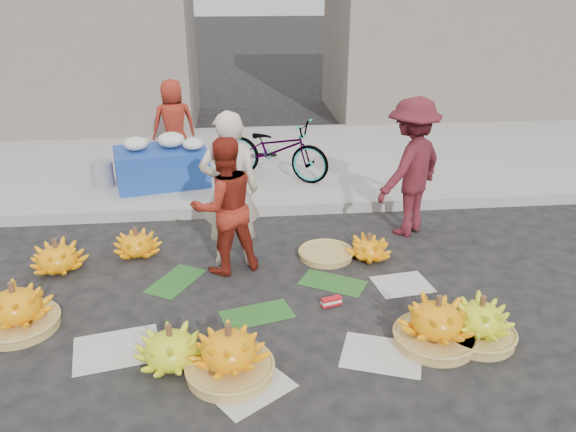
{
  "coord_description": "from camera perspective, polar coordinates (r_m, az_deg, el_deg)",
  "views": [
    {
      "loc": [
        -0.26,
        -4.61,
        2.9
      ],
      "look_at": [
        0.26,
        0.46,
        0.7
      ],
      "focal_mm": 35.0,
      "sensor_mm": 36.0,
      "label": 1
    }
  ],
  "objects": [
    {
      "name": "ground",
      "position": [
        5.45,
        -2.22,
        -8.78
      ],
      "size": [
        80.0,
        80.0,
        0.0
      ],
      "primitive_type": "plane",
      "color": "black",
      "rests_on": "ground"
    },
    {
      "name": "curb",
      "position": [
        7.38,
        -3.35,
        0.81
      ],
      "size": [
        40.0,
        0.25,
        0.15
      ],
      "primitive_type": "cube",
      "color": "gray",
      "rests_on": "ground"
    },
    {
      "name": "sidewalk",
      "position": [
        9.36,
        -3.96,
        5.64
      ],
      "size": [
        40.0,
        4.0,
        0.12
      ],
      "primitive_type": "cube",
      "color": "gray",
      "rests_on": "ground"
    },
    {
      "name": "building_left",
      "position": [
        12.42,
        -24.48,
        17.25
      ],
      "size": [
        6.0,
        3.0,
        4.0
      ],
      "primitive_type": "cube",
      "color": "slate",
      "rests_on": "sidewalk"
    },
    {
      "name": "newspaper_scatter",
      "position": [
        4.8,
        -1.57,
        -13.83
      ],
      "size": [
        3.2,
        1.8,
        0.0
      ],
      "primitive_type": null,
      "color": "beige",
      "rests_on": "ground"
    },
    {
      "name": "banana_leaves",
      "position": [
        5.62,
        -3.38,
        -7.72
      ],
      "size": [
        2.0,
        1.0,
        0.0
      ],
      "primitive_type": null,
      "color": "#1C541C",
      "rests_on": "ground"
    },
    {
      "name": "banana_bunch_0",
      "position": [
        5.53,
        -25.9,
        -8.49
      ],
      "size": [
        0.68,
        0.68,
        0.47
      ],
      "rotation": [
        0.0,
        0.0,
        0.05
      ],
      "color": "#A78846",
      "rests_on": "ground"
    },
    {
      "name": "banana_bunch_1",
      "position": [
        4.69,
        -11.82,
        -12.94
      ],
      "size": [
        0.67,
        0.67,
        0.37
      ],
      "rotation": [
        0.0,
        0.0,
        -0.13
      ],
      "color": "#ACCB1D",
      "rests_on": "ground"
    },
    {
      "name": "banana_bunch_2",
      "position": [
        4.49,
        -5.99,
        -13.72
      ],
      "size": [
        0.74,
        0.74,
        0.47
      ],
      "rotation": [
        0.0,
        0.0,
        -0.27
      ],
      "color": "#A78846",
      "rests_on": "ground"
    },
    {
      "name": "banana_bunch_3",
      "position": [
        4.96,
        14.82,
        -10.47
      ],
      "size": [
        0.68,
        0.68,
        0.47
      ],
      "rotation": [
        0.0,
        0.0,
        -0.04
      ],
      "color": "#A78846",
      "rests_on": "ground"
    },
    {
      "name": "banana_bunch_4",
      "position": [
        5.12,
        18.89,
        -10.12
      ],
      "size": [
        0.65,
        0.65,
        0.43
      ],
      "rotation": [
        0.0,
        0.0,
        0.22
      ],
      "color": "#A78846",
      "rests_on": "ground"
    },
    {
      "name": "banana_bunch_5",
      "position": [
        6.25,
        8.21,
        -3.22
      ],
      "size": [
        0.52,
        0.52,
        0.31
      ],
      "rotation": [
        0.0,
        0.0,
        -0.1
      ],
      "color": "#FFA50C",
      "rests_on": "ground"
    },
    {
      "name": "banana_bunch_6",
      "position": [
        6.41,
        -22.4,
        -3.86
      ],
      "size": [
        0.75,
        0.75,
        0.36
      ],
      "rotation": [
        0.0,
        0.0,
        -0.4
      ],
      "color": "#FFA50C",
      "rests_on": "ground"
    },
    {
      "name": "banana_bunch_7",
      "position": [
        6.49,
        -15.14,
        -2.69
      ],
      "size": [
        0.58,
        0.58,
        0.33
      ],
      "rotation": [
        0.0,
        0.0,
        0.16
      ],
      "color": "#FFA50C",
      "rests_on": "ground"
    },
    {
      "name": "basket_spare",
      "position": [
        6.27,
        3.88,
        -3.88
      ],
      "size": [
        0.75,
        0.75,
        0.07
      ],
      "primitive_type": "cylinder",
      "rotation": [
        0.0,
        0.0,
        0.32
      ],
      "color": "#A78846",
      "rests_on": "ground"
    },
    {
      "name": "incense_stack",
      "position": [
        5.39,
        4.43,
        -8.67
      ],
      "size": [
        0.21,
        0.12,
        0.08
      ],
      "primitive_type": "cube",
      "rotation": [
        0.0,
        0.0,
        0.29
      ],
      "color": "red",
      "rests_on": "ground"
    },
    {
      "name": "vendor_cream",
      "position": [
        5.85,
        -5.92,
        2.6
      ],
      "size": [
        0.62,
        0.41,
        1.68
      ],
      "primitive_type": "imported",
      "rotation": [
        0.0,
        0.0,
        3.15
      ],
      "color": "beige",
      "rests_on": "ground"
    },
    {
      "name": "vendor_red",
      "position": [
        5.75,
        -6.47,
        0.99
      ],
      "size": [
        0.85,
        0.75,
        1.45
      ],
      "primitive_type": "imported",
      "rotation": [
        0.0,
        0.0,
        3.48
      ],
      "color": "maroon",
      "rests_on": "ground"
    },
    {
      "name": "man_striped",
      "position": [
        6.73,
        12.37,
        4.82
      ],
      "size": [
        1.21,
        1.15,
        1.65
      ],
      "primitive_type": "imported",
      "rotation": [
        0.0,
        0.0,
        3.83
      ],
      "color": "maroon",
      "rests_on": "ground"
    },
    {
      "name": "flower_table",
      "position": [
        8.19,
        -12.68,
        5.18
      ],
      "size": [
        1.41,
        1.05,
        0.73
      ],
      "rotation": [
        0.0,
        0.0,
        0.23
      ],
      "color": "navy",
      "rests_on": "sidewalk"
    },
    {
      "name": "grey_bucket",
      "position": [
        8.39,
        -18.34,
        4.07
      ],
      "size": [
        0.31,
        0.31,
        0.35
      ],
      "primitive_type": "cylinder",
      "color": "gray",
      "rests_on": "sidewalk"
    },
    {
      "name": "flower_vendor",
      "position": [
        8.88,
        -11.52,
        9.18
      ],
      "size": [
        0.76,
        0.6,
        1.35
      ],
      "primitive_type": "imported",
      "rotation": [
        0.0,
        0.0,
        3.44
      ],
      "color": "maroon",
      "rests_on": "sidewalk"
    },
    {
      "name": "bicycle",
      "position": [
        8.22,
        -1.31,
        6.81
      ],
      "size": [
        1.32,
        1.74,
        0.88
      ],
      "primitive_type": "imported",
      "rotation": [
        0.0,
        0.0,
        1.06
      ],
      "color": "gray",
      "rests_on": "sidewalk"
    }
  ]
}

